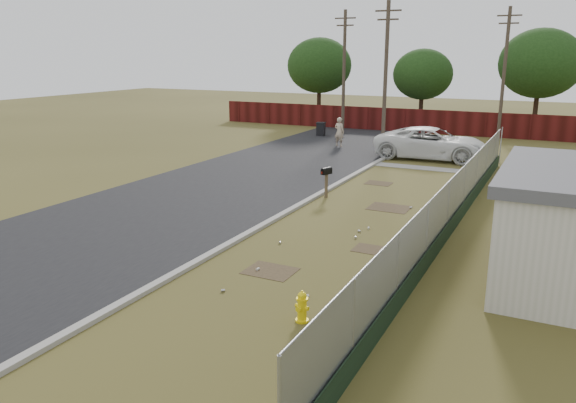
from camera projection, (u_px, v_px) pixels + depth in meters
The scene contains 12 objects.
ground at pixel (357, 227), 19.90m from camera, with size 120.00×120.00×0.00m, color brown.
street at pixel (287, 169), 29.76m from camera, with size 15.10×60.00×0.12m.
chainlink_fence at pixel (454, 209), 19.24m from camera, with size 0.10×27.06×2.02m.
privacy_fence at pixel (392, 120), 43.88m from camera, with size 30.00×0.12×1.80m, color #4F1210.
utility_poles at pixel (410, 72), 38.15m from camera, with size 12.60×8.24×9.00m.
horizon_trees at pixel (486, 73), 38.73m from camera, with size 33.32×31.94×7.78m.
fire_hydrant at pixel (302, 307), 12.85m from camera, with size 0.36×0.37×0.77m.
mailbox at pixel (326, 174), 23.70m from camera, with size 0.36×0.57×1.31m.
pickup_truck at pixel (433, 143), 32.42m from camera, with size 3.02×6.55×1.82m, color white.
pedestrian at pixel (339, 132), 36.75m from camera, with size 0.70×0.46×1.92m, color beige.
trash_bin at pixel (321, 129), 41.57m from camera, with size 0.76×0.75×0.99m.
scattered_litter at pixel (328, 246), 17.86m from camera, with size 2.83×10.23×0.07m.
Camera 1 is at (6.26, -18.09, 6.01)m, focal length 35.00 mm.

